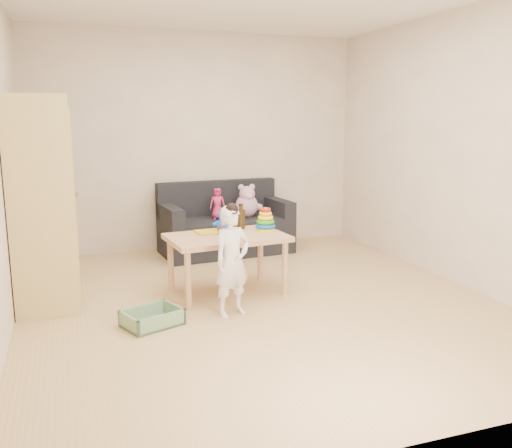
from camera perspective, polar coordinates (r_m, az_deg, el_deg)
name	(u,v)px	position (r m, az deg, el deg)	size (l,w,h in m)	color
room	(260,153)	(4.55, 0.44, 7.44)	(4.50, 4.50, 4.50)	tan
wardrobe	(43,201)	(4.99, -21.51, 2.22)	(0.49, 0.99, 1.77)	tan
sofa	(226,235)	(6.49, -3.18, -1.19)	(1.50, 0.75, 0.42)	black
play_table	(227,265)	(4.96, -3.05, -4.29)	(1.04, 0.66, 0.55)	tan
storage_bin	(152,317)	(4.35, -10.87, -9.64)	(0.42, 0.32, 0.13)	gray
toddler	(232,263)	(4.40, -2.51, -4.09)	(0.33, 0.22, 0.88)	white
pink_bear	(247,203)	(6.48, -1.00, 2.21)	(0.29, 0.25, 0.33)	#CB96B6
doll	(217,204)	(6.37, -4.08, 2.14)	(0.18, 0.12, 0.36)	#DB2967
ring_stacker	(265,221)	(5.09, 1.00, 0.28)	(0.19, 0.19, 0.22)	yellow
brown_bottle	(241,218)	(5.17, -1.61, 0.62)	(0.08, 0.08, 0.24)	black
blue_plush	(223,221)	(5.04, -3.47, 0.37)	(0.17, 0.14, 0.21)	blue
wooden_figure	(220,230)	(4.87, -3.76, -0.62)	(0.04, 0.03, 0.10)	brown
yellow_book	(208,232)	(5.00, -5.04, -0.85)	(0.22, 0.22, 0.02)	gold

